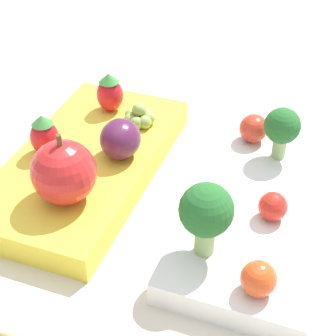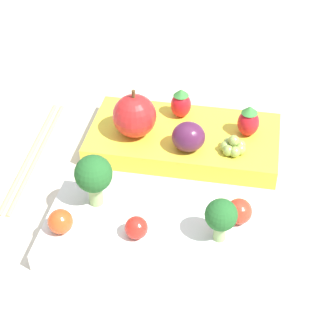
# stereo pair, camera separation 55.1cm
# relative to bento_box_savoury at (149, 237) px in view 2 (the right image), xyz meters

# --- Properties ---
(ground_plane) EXTENTS (4.00, 4.00, 0.00)m
(ground_plane) POSITION_rel_bento_box_savoury_xyz_m (-0.01, -0.08, -0.01)
(ground_plane) COLOR beige
(bento_box_savoury) EXTENTS (0.22, 0.13, 0.02)m
(bento_box_savoury) POSITION_rel_bento_box_savoury_xyz_m (0.00, 0.00, 0.00)
(bento_box_savoury) COLOR white
(bento_box_savoury) RESTS_ON ground_plane
(bento_box_fruit) EXTENTS (0.24, 0.14, 0.02)m
(bento_box_fruit) POSITION_rel_bento_box_savoury_xyz_m (-0.02, -0.16, 0.00)
(bento_box_fruit) COLOR yellow
(bento_box_fruit) RESTS_ON ground_plane
(broccoli_floret_0) EXTENTS (0.04, 0.04, 0.06)m
(broccoli_floret_0) POSITION_rel_bento_box_savoury_xyz_m (0.06, -0.03, 0.05)
(broccoli_floret_0) COLOR #93B770
(broccoli_floret_0) RESTS_ON bento_box_savoury
(broccoli_floret_1) EXTENTS (0.03, 0.03, 0.05)m
(broccoli_floret_1) POSITION_rel_bento_box_savoury_xyz_m (-0.07, 0.01, 0.04)
(broccoli_floret_1) COLOR #93B770
(broccoli_floret_1) RESTS_ON bento_box_savoury
(cherry_tomato_0) EXTENTS (0.03, 0.03, 0.03)m
(cherry_tomato_0) POSITION_rel_bento_box_savoury_xyz_m (-0.09, -0.02, 0.02)
(cherry_tomato_0) COLOR red
(cherry_tomato_0) RESTS_ON bento_box_savoury
(cherry_tomato_1) EXTENTS (0.03, 0.03, 0.03)m
(cherry_tomato_1) POSITION_rel_bento_box_savoury_xyz_m (0.09, 0.01, 0.02)
(cherry_tomato_1) COLOR #DB4C1E
(cherry_tomato_1) RESTS_ON bento_box_savoury
(cherry_tomato_2) EXTENTS (0.02, 0.02, 0.02)m
(cherry_tomato_2) POSITION_rel_bento_box_savoury_xyz_m (0.01, 0.01, 0.02)
(cherry_tomato_2) COLOR red
(cherry_tomato_2) RESTS_ON bento_box_savoury
(apple) EXTENTS (0.05, 0.05, 0.06)m
(apple) POSITION_rel_bento_box_savoury_xyz_m (0.03, -0.15, 0.04)
(apple) COLOR red
(apple) RESTS_ON bento_box_fruit
(strawberry_0) EXTENTS (0.03, 0.03, 0.04)m
(strawberry_0) POSITION_rel_bento_box_savoury_xyz_m (-0.02, -0.19, 0.03)
(strawberry_0) COLOR red
(strawberry_0) RESTS_ON bento_box_fruit
(strawberry_1) EXTENTS (0.03, 0.03, 0.04)m
(strawberry_1) POSITION_rel_bento_box_savoury_xyz_m (-0.10, -0.16, 0.03)
(strawberry_1) COLOR red
(strawberry_1) RESTS_ON bento_box_fruit
(plum) EXTENTS (0.04, 0.04, 0.04)m
(plum) POSITION_rel_bento_box_savoury_xyz_m (-0.03, -0.13, 0.03)
(plum) COLOR #511E42
(plum) RESTS_ON bento_box_fruit
(grape_cluster) EXTENTS (0.03, 0.03, 0.02)m
(grape_cluster) POSITION_rel_bento_box_savoury_xyz_m (-0.08, -0.13, 0.02)
(grape_cluster) COLOR #8EA84C
(grape_cluster) RESTS_ON bento_box_fruit
(chopsticks_pair) EXTENTS (0.03, 0.21, 0.01)m
(chopsticks_pair) POSITION_rel_bento_box_savoury_xyz_m (0.16, -0.13, -0.01)
(chopsticks_pair) COLOR tan
(chopsticks_pair) RESTS_ON ground_plane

